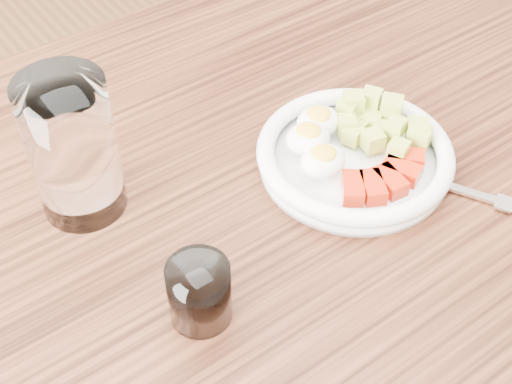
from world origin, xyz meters
TOP-DOWN VIEW (x-y plane):
  - dining_table at (0.00, 0.00)m, footprint 1.50×0.90m
  - bowl at (0.12, 0.00)m, footprint 0.23×0.23m
  - fork at (0.18, -0.07)m, footprint 0.11×0.19m
  - water_glass at (-0.16, 0.13)m, footprint 0.09×0.09m
  - coffee_glass at (-0.13, -0.07)m, footprint 0.06×0.06m

SIDE VIEW (x-z plane):
  - dining_table at x=0.00m, z-range 0.28..1.05m
  - fork at x=0.18m, z-range 0.77..0.78m
  - bowl at x=0.12m, z-range 0.76..0.82m
  - coffee_glass at x=-0.13m, z-range 0.77..0.84m
  - water_glass at x=-0.16m, z-range 0.77..0.93m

